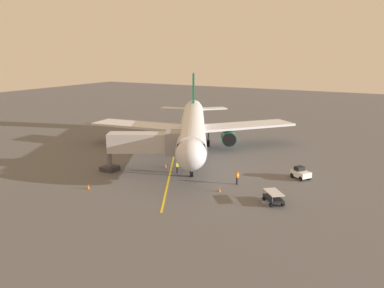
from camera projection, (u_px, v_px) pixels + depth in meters
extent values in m
plane|color=#565659|center=(188.00, 149.00, 65.19)|extent=(220.00, 220.00, 0.00)
cube|color=yellow|center=(173.00, 159.00, 59.12)|extent=(19.19, 35.33, 0.01)
cylinder|color=silver|center=(193.00, 126.00, 63.31)|extent=(19.47, 31.73, 3.80)
ellipsoid|color=silver|center=(191.00, 155.00, 45.58)|extent=(5.08, 5.23, 3.61)
cone|color=silver|center=(194.00, 109.00, 81.33)|extent=(4.43, 4.26, 3.42)
cube|color=black|center=(191.00, 147.00, 46.82)|extent=(3.60, 2.94, 0.90)
cube|color=silver|center=(244.00, 125.00, 66.97)|extent=(14.89, 16.44, 0.36)
cylinder|color=#146B47|center=(228.00, 138.00, 64.69)|extent=(3.64, 4.08, 2.30)
cylinder|color=black|center=(229.00, 140.00, 62.98)|extent=(1.94, 1.17, 2.10)
cube|color=silver|center=(142.00, 125.00, 67.17)|extent=(17.52, 7.05, 0.36)
cylinder|color=#146B47|center=(157.00, 137.00, 64.83)|extent=(3.64, 4.08, 2.30)
cylinder|color=black|center=(156.00, 140.00, 63.12)|extent=(1.94, 1.17, 2.10)
cube|color=#146B47|center=(193.00, 92.00, 77.55)|extent=(2.59, 4.40, 7.20)
cube|color=silver|center=(210.00, 109.00, 77.94)|extent=(6.16, 6.29, 0.24)
cube|color=silver|center=(177.00, 109.00, 78.02)|extent=(6.73, 3.51, 0.24)
cylinder|color=slate|center=(191.00, 164.00, 50.69)|extent=(0.24, 0.24, 2.77)
cylinder|color=black|center=(191.00, 174.00, 51.01)|extent=(0.73, 0.83, 0.70)
cylinder|color=slate|center=(208.00, 135.00, 66.69)|extent=(0.24, 0.24, 2.77)
cylinder|color=black|center=(208.00, 143.00, 67.00)|extent=(0.92, 1.18, 1.10)
cylinder|color=slate|center=(177.00, 135.00, 66.75)|extent=(0.24, 0.24, 2.77)
cylinder|color=black|center=(177.00, 143.00, 67.06)|extent=(0.92, 1.18, 1.10)
cube|color=#B7B7BC|center=(142.00, 142.00, 52.72)|extent=(9.16, 6.56, 2.50)
cube|color=gray|center=(177.00, 142.00, 52.66)|extent=(3.98, 4.15, 3.00)
cylinder|color=slate|center=(109.00, 157.00, 53.21)|extent=(0.70, 0.70, 3.90)
cube|color=#333338|center=(110.00, 168.00, 53.59)|extent=(2.00, 2.00, 0.60)
cylinder|color=#23232D|center=(177.00, 170.00, 52.44)|extent=(0.26, 0.26, 0.88)
cube|color=#D8EA19|center=(177.00, 164.00, 52.27)|extent=(0.44, 0.44, 0.60)
cube|color=silver|center=(177.00, 164.00, 52.27)|extent=(0.46, 0.46, 0.10)
sphere|color=tan|center=(177.00, 161.00, 52.18)|extent=(0.22, 0.22, 0.22)
cylinder|color=#23232D|center=(237.00, 181.00, 48.02)|extent=(0.26, 0.26, 0.88)
cube|color=orange|center=(237.00, 175.00, 47.86)|extent=(0.45, 0.41, 0.60)
cube|color=silver|center=(237.00, 175.00, 47.86)|extent=(0.47, 0.43, 0.10)
sphere|color=brown|center=(237.00, 172.00, 47.76)|extent=(0.22, 0.22, 0.22)
cylinder|color=#23232D|center=(204.00, 138.00, 71.87)|extent=(0.26, 0.26, 0.88)
cube|color=orange|center=(204.00, 134.00, 71.71)|extent=(0.27, 0.40, 0.60)
cube|color=silver|center=(204.00, 134.00, 71.71)|extent=(0.28, 0.42, 0.10)
sphere|color=#9E7051|center=(204.00, 131.00, 71.61)|extent=(0.22, 0.22, 0.22)
cube|color=black|center=(273.00, 198.00, 42.00)|extent=(2.75, 2.89, 0.24)
cube|color=silver|center=(274.00, 192.00, 41.85)|extent=(2.75, 2.89, 0.08)
cylinder|color=slate|center=(284.00, 198.00, 40.89)|extent=(0.06, 0.06, 0.55)
cylinder|color=slate|center=(272.00, 199.00, 40.65)|extent=(0.06, 0.06, 0.55)
cylinder|color=slate|center=(275.00, 190.00, 43.18)|extent=(0.06, 0.06, 0.55)
cylinder|color=slate|center=(264.00, 191.00, 42.94)|extent=(0.06, 0.06, 0.55)
cylinder|color=black|center=(283.00, 204.00, 41.30)|extent=(0.48, 0.50, 0.44)
cylinder|color=black|center=(271.00, 205.00, 41.05)|extent=(0.48, 0.50, 0.44)
cylinder|color=black|center=(275.00, 198.00, 43.11)|extent=(0.48, 0.50, 0.44)
cylinder|color=black|center=(264.00, 199.00, 42.86)|extent=(0.48, 0.50, 0.44)
cube|color=white|center=(301.00, 174.00, 50.14)|extent=(2.75, 2.53, 0.70)
cube|color=black|center=(299.00, 168.00, 50.26)|extent=(1.36, 1.42, 0.50)
cylinder|color=black|center=(309.00, 177.00, 49.81)|extent=(0.64, 0.54, 0.60)
cylinder|color=black|center=(301.00, 179.00, 49.23)|extent=(0.64, 0.54, 0.60)
cylinder|color=black|center=(300.00, 174.00, 51.20)|extent=(0.64, 0.54, 0.60)
cylinder|color=black|center=(292.00, 175.00, 50.62)|extent=(0.64, 0.54, 0.60)
cone|color=#F2590F|center=(219.00, 189.00, 45.57)|extent=(0.32, 0.32, 0.55)
cone|color=#F2590F|center=(165.00, 165.00, 55.16)|extent=(0.32, 0.32, 0.55)
cone|color=#F2590F|center=(88.00, 187.00, 46.46)|extent=(0.32, 0.32, 0.55)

